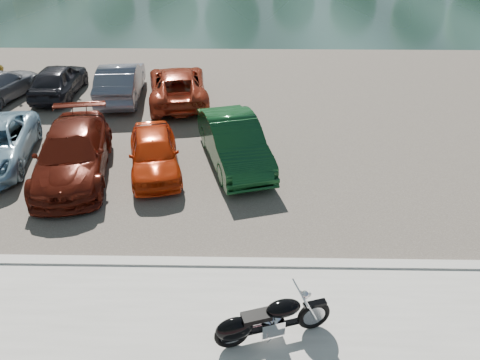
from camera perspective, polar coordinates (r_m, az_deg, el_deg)
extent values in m
plane|color=#595447|center=(9.75, 4.36, -18.33)|extent=(200.00, 200.00, 0.00)
cube|color=#ADAAA2|center=(11.10, 3.88, -10.20)|extent=(60.00, 0.30, 0.14)
cube|color=#48413A|center=(18.82, 2.77, 8.17)|extent=(60.00, 18.00, 0.04)
torus|color=black|center=(9.57, 8.96, -15.97)|extent=(0.69, 0.31, 0.68)
torus|color=black|center=(9.16, -1.01, -18.24)|extent=(0.69, 0.31, 0.68)
cylinder|color=#B2B2B7|center=(9.57, 8.96, -15.97)|extent=(0.46, 0.19, 0.46)
cylinder|color=#B2B2B7|center=(9.16, -1.01, -18.24)|extent=(0.46, 0.19, 0.46)
cylinder|color=silver|center=(9.24, 8.56, -15.32)|extent=(0.33, 0.14, 0.63)
cylinder|color=silver|center=(9.37, 8.06, -14.48)|extent=(0.33, 0.14, 0.63)
cylinder|color=silver|center=(8.97, 7.35, -13.47)|extent=(0.25, 0.73, 0.04)
sphere|color=silver|center=(9.06, 7.92, -13.69)|extent=(0.20, 0.20, 0.16)
sphere|color=silver|center=(9.08, 8.33, -13.59)|extent=(0.14, 0.14, 0.11)
cube|color=black|center=(9.35, 9.12, -14.67)|extent=(0.47, 0.27, 0.06)
cube|color=black|center=(9.38, 4.10, -17.38)|extent=(1.18, 0.45, 0.08)
cube|color=silver|center=(9.31, 3.81, -17.17)|extent=(0.52, 0.44, 0.34)
cylinder|color=silver|center=(9.19, 4.47, -16.20)|extent=(0.29, 0.24, 0.27)
cylinder|color=silver|center=(9.14, 3.24, -16.48)|extent=(0.29, 0.24, 0.27)
ellipsoid|color=black|center=(9.10, 5.31, -15.29)|extent=(0.76, 0.54, 0.32)
cube|color=black|center=(9.01, 2.01, -16.28)|extent=(0.61, 0.43, 0.10)
ellipsoid|color=black|center=(9.08, -0.70, -17.68)|extent=(0.79, 0.53, 0.50)
cube|color=black|center=(9.13, -1.01, -18.04)|extent=(0.44, 0.29, 0.30)
cylinder|color=silver|center=(9.44, 1.65, -17.39)|extent=(1.08, 0.41, 0.09)
cylinder|color=silver|center=(9.38, 1.66, -17.07)|extent=(1.08, 0.41, 0.09)
cylinder|color=#B2B2B7|center=(9.35, 3.54, -18.99)|extent=(0.06, 0.14, 0.22)
imported|color=#4D140B|center=(15.01, -19.75, 3.07)|extent=(2.87, 5.28, 1.45)
imported|color=red|center=(14.62, -10.44, 3.29)|extent=(2.25, 3.91, 1.25)
imported|color=#113F1D|center=(14.80, -0.71, 4.68)|extent=(2.73, 4.71, 1.47)
imported|color=black|center=(21.75, -21.27, 11.30)|extent=(1.66, 3.99, 1.35)
imported|color=slate|center=(20.59, -14.35, 11.57)|extent=(1.96, 4.59, 1.47)
imported|color=#9B3019|center=(19.85, -7.60, 11.38)|extent=(3.07, 5.25, 1.37)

